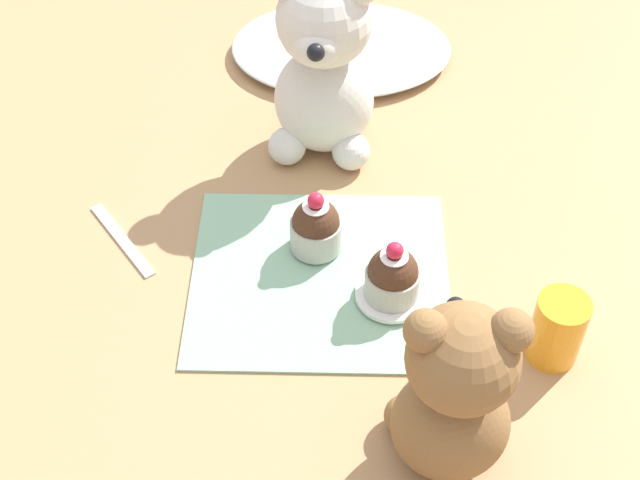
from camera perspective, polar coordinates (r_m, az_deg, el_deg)
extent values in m
plane|color=tan|center=(0.90, 0.00, -2.43)|extent=(4.00, 4.00, 0.00)
cube|color=#8EBC99|center=(0.90, 0.00, -2.30)|extent=(0.26, 0.24, 0.01)
ellipsoid|color=white|center=(1.18, 1.37, 12.24)|extent=(0.28, 0.21, 0.03)
ellipsoid|color=silver|center=(1.01, 0.18, 8.95)|extent=(0.12, 0.11, 0.13)
sphere|color=silver|center=(0.95, 0.19, 13.94)|extent=(0.10, 0.10, 0.10)
ellipsoid|color=silver|center=(0.92, -0.12, 12.27)|extent=(0.05, 0.05, 0.04)
sphere|color=black|center=(0.90, -0.27, 11.92)|extent=(0.02, 0.02, 0.02)
sphere|color=silver|center=(1.01, -2.12, 6.03)|extent=(0.04, 0.04, 0.04)
sphere|color=silver|center=(1.01, 1.99, 5.69)|extent=(0.04, 0.04, 0.04)
ellipsoid|color=olive|center=(0.75, 8.32, -11.55)|extent=(0.10, 0.09, 0.11)
sphere|color=olive|center=(0.67, 9.14, -7.51)|extent=(0.09, 0.09, 0.09)
ellipsoid|color=olive|center=(0.70, 8.77, -5.48)|extent=(0.04, 0.04, 0.03)
sphere|color=black|center=(0.70, 8.67, -4.23)|extent=(0.02, 0.02, 0.02)
sphere|color=olive|center=(0.65, 12.16, -5.68)|extent=(0.03, 0.03, 0.03)
sphere|color=olive|center=(0.64, 6.78, -5.79)|extent=(0.03, 0.03, 0.03)
sphere|color=olive|center=(0.80, 10.10, -11.00)|extent=(0.04, 0.04, 0.04)
sphere|color=olive|center=(0.79, 5.48, -11.14)|extent=(0.04, 0.04, 0.04)
cylinder|color=#B2ADA3|center=(0.91, -0.26, 0.38)|extent=(0.05, 0.05, 0.03)
sphere|color=#472819|center=(0.90, -0.27, 1.14)|extent=(0.05, 0.05, 0.05)
cylinder|color=white|center=(0.88, -0.27, 2.16)|extent=(0.03, 0.03, 0.00)
sphere|color=red|center=(0.88, -0.27, 2.53)|extent=(0.02, 0.02, 0.02)
cylinder|color=white|center=(0.88, 4.56, -3.51)|extent=(0.07, 0.07, 0.01)
cylinder|color=#B2ADA3|center=(0.87, 4.63, -2.74)|extent=(0.05, 0.05, 0.03)
sphere|color=#472819|center=(0.86, 4.69, -2.06)|extent=(0.05, 0.05, 0.05)
cylinder|color=white|center=(0.84, 4.78, -1.05)|extent=(0.03, 0.03, 0.00)
sphere|color=red|center=(0.83, 4.81, -0.68)|extent=(0.02, 0.02, 0.02)
cylinder|color=orange|center=(0.84, 14.96, -5.54)|extent=(0.05, 0.05, 0.07)
cube|color=silver|center=(0.96, -12.55, 0.06)|extent=(0.08, 0.11, 0.01)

